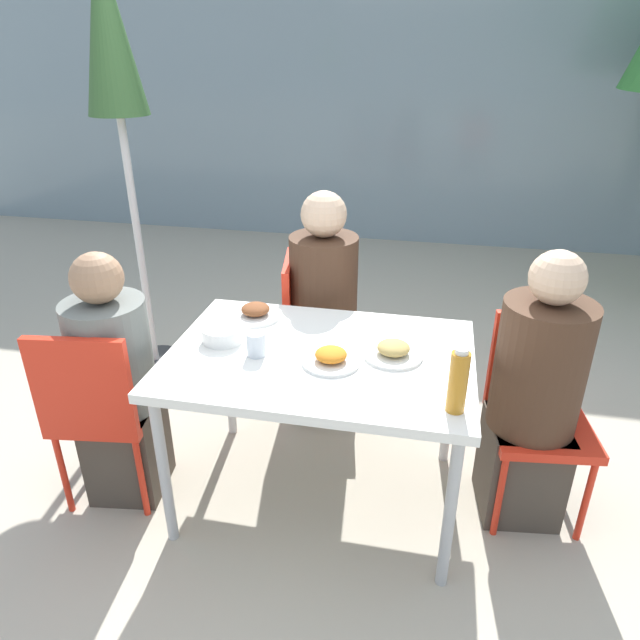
{
  "coord_description": "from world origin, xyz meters",
  "views": [
    {
      "loc": [
        0.4,
        -1.95,
        1.86
      ],
      "look_at": [
        0.0,
        0.0,
        0.89
      ],
      "focal_mm": 32.0,
      "sensor_mm": 36.0,
      "label": 1
    }
  ],
  "objects_px": {
    "chair_left": "(99,404)",
    "closed_umbrella": "(113,63)",
    "chair_far": "(309,323)",
    "drinking_cup": "(256,344)",
    "person_far": "(323,315)",
    "salad_bowl": "(223,334)",
    "person_right": "(534,400)",
    "chair_right": "(539,401)",
    "person_left": "(117,388)",
    "bottle": "(458,381)"
  },
  "relations": [
    {
      "from": "bottle",
      "to": "salad_bowl",
      "type": "height_order",
      "value": "bottle"
    },
    {
      "from": "closed_umbrella",
      "to": "bottle",
      "type": "xyz_separation_m",
      "value": [
        1.79,
        -1.21,
        -0.92
      ]
    },
    {
      "from": "chair_far",
      "to": "drinking_cup",
      "type": "xyz_separation_m",
      "value": [
        -0.04,
        -0.78,
        0.28
      ]
    },
    {
      "from": "chair_far",
      "to": "person_right",
      "type": "bearing_deg",
      "value": 50.19
    },
    {
      "from": "chair_far",
      "to": "drinking_cup",
      "type": "height_order",
      "value": "chair_far"
    },
    {
      "from": "chair_right",
      "to": "closed_umbrella",
      "type": "xyz_separation_m",
      "value": [
        -2.16,
        0.73,
        1.26
      ]
    },
    {
      "from": "chair_right",
      "to": "person_right",
      "type": "bearing_deg",
      "value": 58.06
    },
    {
      "from": "person_right",
      "to": "person_left",
      "type": "bearing_deg",
      "value": 0.4
    },
    {
      "from": "closed_umbrella",
      "to": "drinking_cup",
      "type": "bearing_deg",
      "value": -44.11
    },
    {
      "from": "chair_left",
      "to": "person_right",
      "type": "distance_m",
      "value": 1.78
    },
    {
      "from": "person_left",
      "to": "bottle",
      "type": "distance_m",
      "value": 1.43
    },
    {
      "from": "closed_umbrella",
      "to": "chair_right",
      "type": "bearing_deg",
      "value": -18.72
    },
    {
      "from": "chair_left",
      "to": "salad_bowl",
      "type": "relative_size",
      "value": 5.02
    },
    {
      "from": "closed_umbrella",
      "to": "drinking_cup",
      "type": "height_order",
      "value": "closed_umbrella"
    },
    {
      "from": "chair_right",
      "to": "drinking_cup",
      "type": "distance_m",
      "value": 1.2
    },
    {
      "from": "closed_umbrella",
      "to": "person_left",
      "type": "bearing_deg",
      "value": -68.87
    },
    {
      "from": "chair_right",
      "to": "salad_bowl",
      "type": "bearing_deg",
      "value": 0.05
    },
    {
      "from": "closed_umbrella",
      "to": "salad_bowl",
      "type": "bearing_deg",
      "value": -46.78
    },
    {
      "from": "person_right",
      "to": "salad_bowl",
      "type": "bearing_deg",
      "value": -3.54
    },
    {
      "from": "chair_far",
      "to": "closed_umbrella",
      "type": "distance_m",
      "value": 1.65
    },
    {
      "from": "chair_left",
      "to": "person_far",
      "type": "height_order",
      "value": "person_far"
    },
    {
      "from": "salad_bowl",
      "to": "person_right",
      "type": "bearing_deg",
      "value": 3.49
    },
    {
      "from": "person_left",
      "to": "salad_bowl",
      "type": "xyz_separation_m",
      "value": [
        0.44,
        0.15,
        0.23
      ]
    },
    {
      "from": "drinking_cup",
      "to": "salad_bowl",
      "type": "xyz_separation_m",
      "value": [
        -0.17,
        0.09,
        -0.02
      ]
    },
    {
      "from": "chair_far",
      "to": "salad_bowl",
      "type": "bearing_deg",
      "value": -27.22
    },
    {
      "from": "chair_right",
      "to": "salad_bowl",
      "type": "height_order",
      "value": "chair_right"
    },
    {
      "from": "chair_right",
      "to": "chair_far",
      "type": "height_order",
      "value": "same"
    },
    {
      "from": "chair_far",
      "to": "bottle",
      "type": "relative_size",
      "value": 3.64
    },
    {
      "from": "drinking_cup",
      "to": "chair_far",
      "type": "bearing_deg",
      "value": 87.34
    },
    {
      "from": "chair_left",
      "to": "closed_umbrella",
      "type": "distance_m",
      "value": 1.73
    },
    {
      "from": "chair_right",
      "to": "person_far",
      "type": "xyz_separation_m",
      "value": [
        -1.02,
        0.49,
        0.08
      ]
    },
    {
      "from": "chair_left",
      "to": "chair_right",
      "type": "distance_m",
      "value": 1.84
    },
    {
      "from": "person_left",
      "to": "drinking_cup",
      "type": "bearing_deg",
      "value": -2.55
    },
    {
      "from": "salad_bowl",
      "to": "chair_far",
      "type": "bearing_deg",
      "value": 72.95
    },
    {
      "from": "chair_far",
      "to": "drinking_cup",
      "type": "distance_m",
      "value": 0.82
    },
    {
      "from": "chair_far",
      "to": "salad_bowl",
      "type": "xyz_separation_m",
      "value": [
        -0.21,
        -0.69,
        0.26
      ]
    },
    {
      "from": "chair_left",
      "to": "closed_umbrella",
      "type": "bearing_deg",
      "value": 100.07
    },
    {
      "from": "chair_left",
      "to": "person_left",
      "type": "xyz_separation_m",
      "value": [
        0.04,
        0.09,
        0.03
      ]
    },
    {
      "from": "salad_bowl",
      "to": "person_left",
      "type": "bearing_deg",
      "value": -161.62
    },
    {
      "from": "closed_umbrella",
      "to": "drinking_cup",
      "type": "distance_m",
      "value": 1.72
    },
    {
      "from": "chair_right",
      "to": "salad_bowl",
      "type": "distance_m",
      "value": 1.35
    },
    {
      "from": "drinking_cup",
      "to": "salad_bowl",
      "type": "relative_size",
      "value": 0.56
    },
    {
      "from": "chair_left",
      "to": "chair_right",
      "type": "height_order",
      "value": "same"
    },
    {
      "from": "chair_far",
      "to": "closed_umbrella",
      "type": "height_order",
      "value": "closed_umbrella"
    },
    {
      "from": "bottle",
      "to": "drinking_cup",
      "type": "bearing_deg",
      "value": 163.45
    },
    {
      "from": "bottle",
      "to": "salad_bowl",
      "type": "relative_size",
      "value": 1.38
    },
    {
      "from": "person_far",
      "to": "drinking_cup",
      "type": "height_order",
      "value": "person_far"
    },
    {
      "from": "person_right",
      "to": "person_far",
      "type": "xyz_separation_m",
      "value": [
        -0.98,
        0.57,
        0.02
      ]
    },
    {
      "from": "chair_left",
      "to": "drinking_cup",
      "type": "distance_m",
      "value": 0.72
    },
    {
      "from": "person_far",
      "to": "drinking_cup",
      "type": "bearing_deg",
      "value": -19.66
    }
  ]
}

